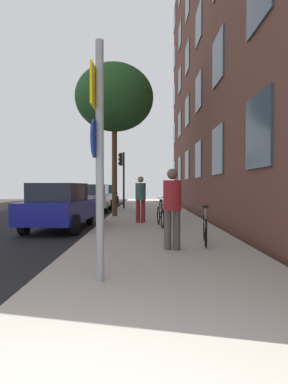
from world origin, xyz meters
The scene contains 15 objects.
ground_plane centered at (-2.40, 15.00, 0.00)m, with size 41.80×41.80×0.00m, color #332D28.
road_asphalt centered at (-4.50, 15.00, 0.01)m, with size 7.00×38.00×0.01m, color black.
sidewalk centered at (1.10, 15.00, 0.06)m, with size 4.20×38.00×0.12m, color #9E9389.
building_facade centered at (3.69, 14.50, 8.92)m, with size 0.56×27.00×17.82m.
sign_post centered at (0.02, 3.26, 2.11)m, with size 0.16×0.60×3.56m.
traffic_light centered at (-0.70, 18.85, 2.57)m, with size 0.43×0.24×3.57m.
tree_near centered at (-0.69, 13.51, 5.64)m, with size 3.65×3.65×7.09m.
bicycle_0 centered at (2.20, 6.35, 0.49)m, with size 0.45×1.72×0.95m.
bicycle_1 centered at (1.27, 9.64, 0.49)m, with size 0.42×1.75×0.96m.
bicycle_2 centered at (1.65, 14.23, 0.48)m, with size 0.49×1.66×0.92m.
pedestrian_0 centered at (1.32, 5.59, 1.15)m, with size 0.54×0.54×1.80m.
pedestrian_1 centered at (0.56, 10.87, 1.14)m, with size 0.52×0.52×1.79m.
car_0 centered at (-2.25, 9.72, 0.84)m, with size 1.94×4.31×1.62m.
car_1 centered at (-2.27, 17.71, 0.84)m, with size 1.84×4.18×1.62m.
car_2 centered at (-2.45, 25.01, 0.84)m, with size 1.95×4.20×1.62m.
Camera 1 is at (0.70, -1.45, 1.53)m, focal length 29.80 mm.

